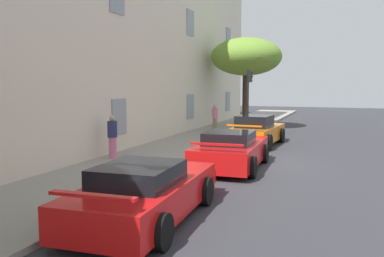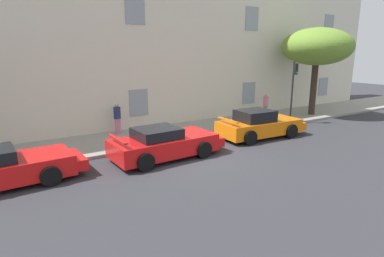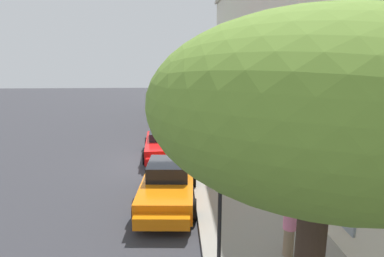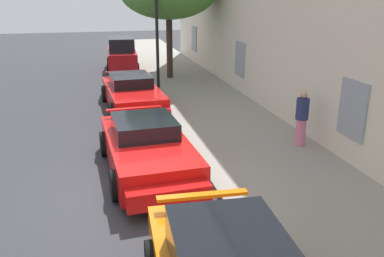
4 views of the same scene
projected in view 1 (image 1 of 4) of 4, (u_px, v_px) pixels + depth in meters
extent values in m
plane|color=#333338|center=(252.00, 164.00, 15.32)|extent=(80.00, 80.00, 0.00)
cube|color=gray|center=(160.00, 156.00, 16.65)|extent=(60.00, 3.84, 0.14)
cube|color=beige|center=(69.00, 28.00, 17.60)|extent=(41.43, 4.74, 10.75)
cube|color=#8C99A3|center=(119.00, 117.00, 17.16)|extent=(1.10, 0.06, 1.50)
cube|color=#8C99A3|center=(190.00, 107.00, 24.85)|extent=(1.10, 0.06, 1.50)
cube|color=#8C99A3|center=(228.00, 101.00, 32.55)|extent=(1.10, 0.06, 1.50)
cube|color=#8C99A3|center=(190.00, 23.00, 24.31)|extent=(1.10, 0.06, 1.50)
cube|color=#8C99A3|center=(228.00, 38.00, 32.01)|extent=(1.10, 0.06, 1.50)
cube|color=red|center=(146.00, 196.00, 8.94)|extent=(4.78, 2.16, 0.70)
cube|color=black|center=(139.00, 174.00, 8.55)|extent=(1.95, 1.62, 0.41)
cube|color=red|center=(178.00, 179.00, 10.90)|extent=(1.50, 1.83, 0.39)
cube|color=red|center=(92.00, 196.00, 6.84)|extent=(0.25, 1.62, 0.06)
cylinder|color=black|center=(135.00, 186.00, 10.62)|extent=(0.70, 0.28, 0.69)
cylinder|color=black|center=(206.00, 191.00, 10.05)|extent=(0.70, 0.28, 0.69)
cylinder|color=black|center=(69.00, 221.00, 7.87)|extent=(0.70, 0.28, 0.69)
cylinder|color=black|center=(161.00, 232.00, 7.30)|extent=(0.70, 0.28, 0.69)
cube|color=red|center=(231.00, 153.00, 14.45)|extent=(4.48, 2.15, 0.72)
cube|color=black|center=(229.00, 138.00, 14.08)|extent=(1.83, 1.64, 0.42)
cube|color=red|center=(242.00, 147.00, 16.29)|extent=(1.40, 1.85, 0.40)
cube|color=red|center=(217.00, 144.00, 12.48)|extent=(0.24, 1.66, 0.06)
cylinder|color=black|center=(215.00, 151.00, 16.06)|extent=(0.72, 0.27, 0.71)
cylinder|color=black|center=(264.00, 153.00, 15.46)|extent=(0.72, 0.27, 0.71)
cylinder|color=black|center=(193.00, 164.00, 13.49)|extent=(0.72, 0.27, 0.71)
cylinder|color=black|center=(252.00, 167.00, 12.88)|extent=(0.72, 0.27, 0.71)
cube|color=orange|center=(256.00, 134.00, 19.93)|extent=(4.49, 2.12, 0.71)
cube|color=black|center=(255.00, 121.00, 19.56)|extent=(1.84, 1.60, 0.56)
cube|color=orange|center=(266.00, 131.00, 21.69)|extent=(1.41, 1.80, 0.39)
cube|color=orange|center=(244.00, 126.00, 18.04)|extent=(0.25, 1.60, 0.06)
cylinder|color=black|center=(246.00, 134.00, 21.57)|extent=(0.74, 0.28, 0.73)
cylinder|color=black|center=(281.00, 135.00, 20.81)|extent=(0.74, 0.28, 0.73)
cylinder|color=black|center=(229.00, 140.00, 19.10)|extent=(0.74, 0.28, 0.73)
cylinder|color=black|center=(268.00, 142.00, 18.34)|extent=(0.74, 0.28, 0.73)
cylinder|color=#38281E|center=(246.00, 98.00, 27.27)|extent=(0.43, 0.43, 3.75)
ellipsoid|color=olive|center=(246.00, 57.00, 26.98)|extent=(4.66, 4.66, 2.48)
cylinder|color=black|center=(247.00, 101.00, 23.98)|extent=(0.10, 0.10, 3.70)
cube|color=black|center=(250.00, 77.00, 23.78)|extent=(0.22, 0.20, 0.66)
sphere|color=black|center=(252.00, 73.00, 23.72)|extent=(0.12, 0.12, 0.12)
sphere|color=black|center=(252.00, 77.00, 23.74)|extent=(0.12, 0.12, 0.12)
sphere|color=green|center=(252.00, 80.00, 23.77)|extent=(0.12, 0.12, 0.12)
cylinder|color=#8C7259|center=(215.00, 125.00, 24.55)|extent=(0.37, 0.37, 0.78)
cylinder|color=pink|center=(215.00, 113.00, 24.48)|extent=(0.46, 0.46, 0.60)
sphere|color=tan|center=(215.00, 106.00, 24.43)|extent=(0.22, 0.22, 0.22)
cylinder|color=pink|center=(113.00, 148.00, 15.69)|extent=(0.39, 0.39, 0.80)
cylinder|color=navy|center=(112.00, 129.00, 15.61)|extent=(0.49, 0.49, 0.62)
sphere|color=tan|center=(112.00, 118.00, 15.56)|extent=(0.22, 0.22, 0.22)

